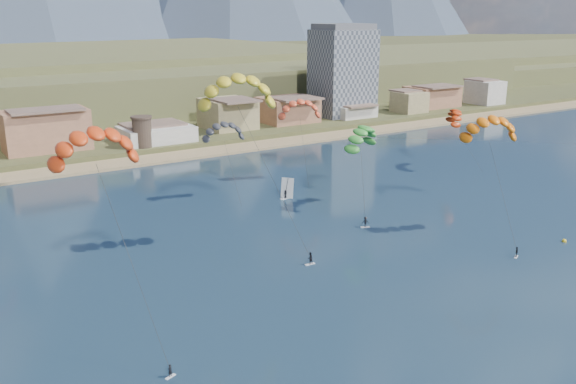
{
  "coord_description": "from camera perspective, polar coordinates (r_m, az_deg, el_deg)",
  "views": [
    {
      "loc": [
        -52.29,
        -49.18,
        38.32
      ],
      "look_at": [
        0.0,
        32.0,
        10.0
      ],
      "focal_mm": 38.64,
      "sensor_mm": 36.0,
      "label": 1
    }
  ],
  "objects": [
    {
      "name": "ground",
      "position": [
        81.37,
        12.58,
        -12.18
      ],
      "size": [
        2400.0,
        2400.0,
        0.0
      ],
      "primitive_type": "plane",
      "color": "black",
      "rests_on": "ground"
    },
    {
      "name": "beach",
      "position": [
        168.12,
        -13.81,
        2.78
      ],
      "size": [
        2200.0,
        12.0,
        0.9
      ],
      "color": "tan",
      "rests_on": "ground"
    },
    {
      "name": "foothills",
      "position": [
        292.84,
        -18.12,
        9.82
      ],
      "size": [
        940.0,
        210.0,
        18.0
      ],
      "color": "brown",
      "rests_on": "ground"
    },
    {
      "name": "apartment_tower",
      "position": [
        225.08,
        5.06,
        11.06
      ],
      "size": [
        20.0,
        16.0,
        32.0
      ],
      "color": "gray",
      "rests_on": "ground"
    },
    {
      "name": "watchtower",
      "position": [
        175.87,
        -13.28,
        5.44
      ],
      "size": [
        5.82,
        5.82,
        8.6
      ],
      "color": "#47382D",
      "rests_on": "ground"
    },
    {
      "name": "kitesurfer_red",
      "position": [
        72.36,
        -17.42,
        4.55
      ],
      "size": [
        10.57,
        14.7,
        27.88
      ],
      "color": "silver",
      "rests_on": "ground"
    },
    {
      "name": "kitesurfer_yellow",
      "position": [
        99.08,
        -4.66,
        9.66
      ],
      "size": [
        14.0,
        17.42,
        30.93
      ],
      "color": "silver",
      "rests_on": "ground"
    },
    {
      "name": "kitesurfer_orange",
      "position": [
        113.93,
        18.13,
        5.93
      ],
      "size": [
        12.44,
        17.07,
        23.57
      ],
      "color": "silver",
      "rests_on": "ground"
    },
    {
      "name": "kitesurfer_green",
      "position": [
        123.73,
        6.76,
        5.28
      ],
      "size": [
        14.05,
        15.95,
        19.46
      ],
      "color": "silver",
      "rests_on": "ground"
    },
    {
      "name": "distant_kite_dark",
      "position": [
        129.15,
        -5.95,
        5.87
      ],
      "size": [
        9.81,
        6.54,
        18.16
      ],
      "color": "#262626",
      "rests_on": "ground"
    },
    {
      "name": "distant_kite_orange",
      "position": [
        143.36,
        1.1,
        7.94
      ],
      "size": [
        11.27,
        7.49,
        20.63
      ],
      "color": "#262626",
      "rests_on": "ground"
    },
    {
      "name": "distant_kite_red",
      "position": [
        159.95,
        15.0,
        6.9
      ],
      "size": [
        8.22,
        9.26,
        16.77
      ],
      "color": "#262626",
      "rests_on": "ground"
    },
    {
      "name": "windsurfer",
      "position": [
        131.0,
        -0.16,
        -0.02
      ],
      "size": [
        2.53,
        2.75,
        4.43
      ],
      "color": "silver",
      "rests_on": "ground"
    },
    {
      "name": "buoy",
      "position": [
        117.28,
        24.07,
        -4.14
      ],
      "size": [
        0.78,
        0.78,
        0.78
      ],
      "color": "yellow",
      "rests_on": "ground"
    }
  ]
}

